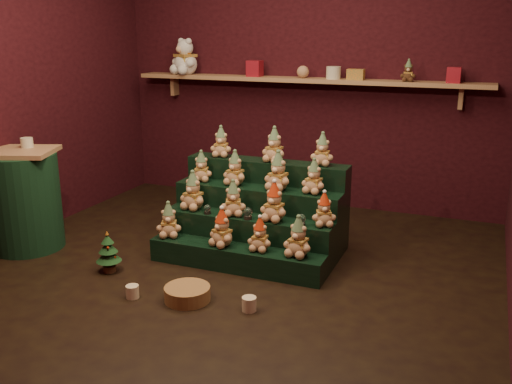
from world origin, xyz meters
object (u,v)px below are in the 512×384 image
at_px(snow_globe_b, 248,213).
at_px(side_table, 24,200).
at_px(riser_tier_front, 236,258).
at_px(brown_bear, 408,71).
at_px(wicker_basket, 187,294).
at_px(snow_globe_c, 301,220).
at_px(mug_left, 132,292).
at_px(snow_globe_a, 207,209).
at_px(mug_right, 249,304).
at_px(white_bear, 185,52).
at_px(mini_christmas_tree, 108,252).

relative_size(snow_globe_b, side_table, 0.11).
relative_size(riser_tier_front, snow_globe_b, 14.86).
bearing_deg(brown_bear, wicker_basket, -119.90).
height_order(snow_globe_c, brown_bear, brown_bear).
xyz_separation_m(riser_tier_front, mug_left, (-0.46, -0.72, -0.05)).
height_order(wicker_basket, brown_bear, brown_bear).
xyz_separation_m(mug_left, brown_bear, (1.42, 2.47, 1.37)).
height_order(snow_globe_a, mug_right, snow_globe_a).
height_order(mug_right, wicker_basket, wicker_basket).
height_order(snow_globe_a, snow_globe_b, snow_globe_b).
bearing_deg(snow_globe_c, wicker_basket, -125.94).
height_order(wicker_basket, white_bear, white_bear).
bearing_deg(snow_globe_c, mug_right, -98.23).
relative_size(wicker_basket, brown_bear, 1.62).
relative_size(side_table, white_bear, 1.79).
relative_size(snow_globe_b, mug_right, 0.98).
relative_size(side_table, mini_christmas_tree, 2.58).
distance_m(riser_tier_front, snow_globe_c, 0.59).
xyz_separation_m(snow_globe_b, snow_globe_c, (0.43, 0.00, 0.00)).
relative_size(snow_globe_a, side_table, 0.09).
height_order(snow_globe_b, wicker_basket, snow_globe_b).
bearing_deg(riser_tier_front, snow_globe_b, 78.08).
bearing_deg(snow_globe_a, side_table, -164.89).
distance_m(mug_right, white_bear, 3.27).
height_order(snow_globe_b, mug_left, snow_globe_b).
distance_m(snow_globe_b, white_bear, 2.41).
xyz_separation_m(mug_right, wicker_basket, (-0.45, -0.02, 0.00)).
bearing_deg(snow_globe_b, riser_tier_front, -101.92).
distance_m(mini_christmas_tree, brown_bear, 3.10).
bearing_deg(mug_left, side_table, 160.76).
relative_size(wicker_basket, white_bear, 0.67).
bearing_deg(side_table, mug_right, -29.29).
height_order(riser_tier_front, snow_globe_c, snow_globe_c).
bearing_deg(riser_tier_front, white_bear, 127.81).
bearing_deg(snow_globe_b, white_bear, 131.19).
relative_size(mug_left, white_bear, 0.19).
relative_size(mug_right, wicker_basket, 0.30).
bearing_deg(snow_globe_c, white_bear, 138.91).
distance_m(mini_christmas_tree, mug_right, 1.25).
relative_size(snow_globe_b, mug_left, 1.05).
distance_m(mug_right, brown_bear, 2.78).
xyz_separation_m(snow_globe_c, side_table, (-2.28, -0.40, 0.01)).
bearing_deg(mug_right, side_table, 171.01).
height_order(snow_globe_c, side_table, side_table).
height_order(white_bear, brown_bear, white_bear).
distance_m(side_table, mug_left, 1.49).
xyz_separation_m(snow_globe_b, mini_christmas_tree, (-0.91, -0.57, -0.25)).
bearing_deg(white_bear, snow_globe_c, -16.84).
xyz_separation_m(riser_tier_front, white_bear, (-1.36, 1.75, 1.47)).
distance_m(riser_tier_front, white_bear, 2.66).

